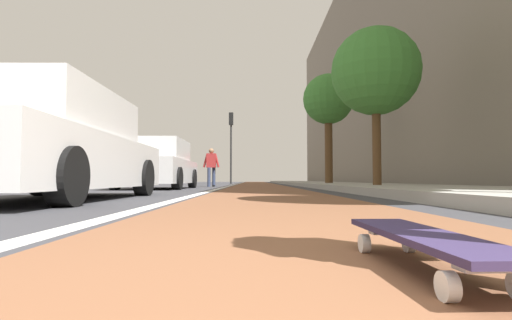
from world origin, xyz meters
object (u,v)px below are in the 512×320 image
at_px(skateboard, 423,240).
at_px(pedestrian_distant, 211,165).
at_px(street_tree_mid, 376,72).
at_px(parked_car_mid, 158,166).
at_px(parked_car_near, 50,148).
at_px(street_tree_far, 328,101).
at_px(traffic_light, 231,135).

bearing_deg(skateboard, pedestrian_distant, 8.53).
bearing_deg(pedestrian_distant, street_tree_mid, -139.51).
bearing_deg(pedestrian_distant, parked_car_mid, 159.90).
xyz_separation_m(parked_car_near, street_tree_mid, (4.52, -5.86, 2.31)).
bearing_deg(street_tree_far, traffic_light, 25.70).
bearing_deg(pedestrian_distant, parked_car_near, 173.61).
height_order(parked_car_mid, street_tree_far, street_tree_far).
height_order(parked_car_near, pedestrian_distant, pedestrian_distant).
height_order(skateboard, street_tree_mid, street_tree_mid).
distance_m(parked_car_mid, street_tree_far, 7.86).
bearing_deg(parked_car_mid, skateboard, -162.52).
bearing_deg(street_tree_mid, pedestrian_distant, 40.49).
distance_m(skateboard, parked_car_near, 5.34).
relative_size(skateboard, pedestrian_distant, 0.56).
relative_size(parked_car_mid, traffic_light, 0.89).
xyz_separation_m(traffic_light, street_tree_far, (-9.43, -4.54, 0.36)).
height_order(traffic_light, pedestrian_distant, traffic_light).
relative_size(street_tree_mid, street_tree_far, 0.89).
bearing_deg(pedestrian_distant, traffic_light, -1.10).
bearing_deg(parked_car_near, skateboard, -142.00).
distance_m(parked_car_near, parked_car_mid, 6.62).
bearing_deg(skateboard, street_tree_mid, -16.61).
distance_m(parked_car_near, street_tree_far, 12.63).
height_order(street_tree_mid, pedestrian_distant, street_tree_mid).
xyz_separation_m(skateboard, traffic_light, (24.43, 1.94, 3.09)).
height_order(skateboard, parked_car_mid, parked_car_mid).
relative_size(street_tree_mid, pedestrian_distant, 2.76).
distance_m(street_tree_mid, street_tree_far, 6.33).
bearing_deg(street_tree_mid, parked_car_mid, 70.75).
relative_size(parked_car_near, traffic_light, 0.99).
bearing_deg(street_tree_mid, traffic_light, 16.09).
bearing_deg(traffic_light, street_tree_mid, -163.91).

